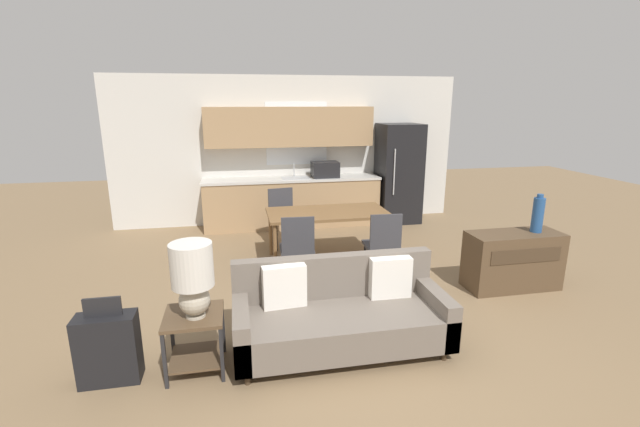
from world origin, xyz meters
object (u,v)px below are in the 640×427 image
at_px(refrigerator, 398,173).
at_px(dining_chair_far_left, 283,215).
at_px(dining_chair_near_right, 383,243).
at_px(dining_chair_near_left, 297,246).
at_px(couch, 339,314).
at_px(table_lamp, 193,275).
at_px(side_table, 195,332).
at_px(suitcase, 108,348).
at_px(vase, 538,214).
at_px(dining_table, 328,215).
at_px(credenza, 513,260).

relative_size(refrigerator, dining_chair_far_left, 2.04).
xyz_separation_m(dining_chair_far_left, dining_chair_near_right, (1.09, -1.63, 0.00)).
distance_m(refrigerator, dining_chair_near_left, 3.48).
height_order(couch, table_lamp, table_lamp).
height_order(dining_chair_near_left, dining_chair_near_right, same).
height_order(refrigerator, side_table, refrigerator).
distance_m(table_lamp, dining_chair_near_left, 2.00).
bearing_deg(table_lamp, dining_chair_near_left, 56.37).
bearing_deg(couch, table_lamp, -173.23).
bearing_deg(dining_chair_near_right, table_lamp, 39.44).
bearing_deg(dining_chair_far_left, suitcase, -127.89).
distance_m(couch, table_lamp, 1.39).
height_order(dining_chair_far_left, dining_chair_near_right, same).
bearing_deg(couch, vase, 17.93).
distance_m(couch, side_table, 1.29).
bearing_deg(vase, table_lamp, -165.55).
bearing_deg(dining_chair_near_left, side_table, 58.58).
bearing_deg(dining_chair_near_left, couch, 100.10).
distance_m(side_table, table_lamp, 0.54).
relative_size(refrigerator, dining_chair_near_left, 2.04).
relative_size(dining_table, dining_chair_near_left, 1.88).
distance_m(couch, dining_chair_near_right, 1.68).
bearing_deg(dining_table, dining_chair_far_left, 124.72).
bearing_deg(couch, dining_chair_far_left, 93.44).
relative_size(dining_chair_near_left, dining_chair_near_right, 1.00).
bearing_deg(refrigerator, dining_chair_far_left, -156.32).
distance_m(dining_chair_far_left, suitcase, 3.66).
bearing_deg(dining_chair_far_left, dining_table, -63.87).
distance_m(dining_table, dining_chair_near_right, 1.01).
relative_size(credenza, dining_chair_near_right, 1.25).
relative_size(dining_table, dining_chair_far_left, 1.88).
bearing_deg(dining_table, refrigerator, 45.85).
bearing_deg(suitcase, dining_chair_near_right, 28.30).
height_order(table_lamp, dining_chair_far_left, table_lamp).
relative_size(refrigerator, vase, 3.93).
bearing_deg(couch, dining_chair_near_right, 57.03).
bearing_deg(dining_chair_far_left, side_table, -117.92).
distance_m(table_lamp, suitcase, 0.91).
relative_size(dining_chair_far_left, suitcase, 1.21).
xyz_separation_m(table_lamp, suitcase, (-0.70, 0.00, -0.58)).
bearing_deg(suitcase, table_lamp, -0.27).
distance_m(credenza, suitcase, 4.49).
height_order(dining_chair_near_left, suitcase, dining_chair_near_left).
bearing_deg(couch, side_table, -174.96).
height_order(table_lamp, vase, vase).
bearing_deg(dining_table, credenza, -34.06).
bearing_deg(dining_chair_near_left, refrigerator, -128.67).
xyz_separation_m(side_table, suitcase, (-0.68, -0.03, -0.05)).
height_order(table_lamp, dining_chair_near_left, table_lamp).
xyz_separation_m(dining_table, side_table, (-1.66, -2.35, -0.32)).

